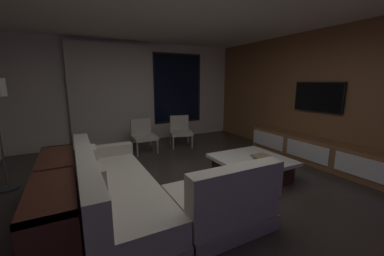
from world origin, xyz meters
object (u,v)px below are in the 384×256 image
accent_chair_near_window (180,129)px  coffee_table (251,167)px  console_table_behind_couch (57,197)px  book_stack_on_coffee_table (261,157)px  accent_chair_by_curtain (143,134)px  media_console (316,152)px  sectional_couch (142,194)px  mounted_tv (318,97)px

accent_chair_near_window → coffee_table: bearing=-85.0°
console_table_behind_couch → book_stack_on_coffee_table: bearing=0.7°
accent_chair_by_curtain → console_table_behind_couch: accent_chair_by_curtain is taller
media_console → console_table_behind_couch: console_table_behind_couch is taller
sectional_couch → book_stack_on_coffee_table: bearing=4.5°
accent_chair_by_curtain → accent_chair_near_window: bearing=2.4°
sectional_couch → coffee_table: size_ratio=2.16×
accent_chair_near_window → console_table_behind_couch: bearing=-136.2°
coffee_table → mounted_tv: mounted_tv is taller
accent_chair_near_window → accent_chair_by_curtain: 1.01m
sectional_couch → book_stack_on_coffee_table: sectional_couch is taller
book_stack_on_coffee_table → accent_chair_near_window: (-0.34, 2.57, 0.04)m
sectional_couch → console_table_behind_couch: (-0.91, 0.13, 0.12)m
sectional_couch → console_table_behind_couch: 0.93m
console_table_behind_couch → media_console: bearing=0.7°
accent_chair_near_window → sectional_couch: bearing=-123.3°
book_stack_on_coffee_table → sectional_couch: bearing=-175.5°
accent_chair_by_curtain → media_console: accent_chair_by_curtain is taller
accent_chair_near_window → console_table_behind_couch: 3.76m
accent_chair_near_window → mounted_tv: (2.03, -2.35, 0.92)m
sectional_couch → media_console: sectional_couch is taller
book_stack_on_coffee_table → accent_chair_by_curtain: (-1.35, 2.53, 0.04)m
accent_chair_by_curtain → console_table_behind_couch: 3.08m
sectional_couch → media_console: (3.65, 0.19, -0.04)m
accent_chair_near_window → accent_chair_by_curtain: (-1.01, -0.04, 0.00)m
console_table_behind_couch → accent_chair_near_window: bearing=43.8°
sectional_couch → mounted_tv: size_ratio=2.37×
accent_chair_by_curtain → mounted_tv: mounted_tv is taller
accent_chair_near_window → accent_chair_by_curtain: size_ratio=1.00×
sectional_couch → coffee_table: sectional_couch is taller
book_stack_on_coffee_table → mounted_tv: size_ratio=0.27×
mounted_tv → media_console: bearing=-132.5°
accent_chair_near_window → media_console: accent_chair_near_window is taller
coffee_table → sectional_couch: bearing=-172.6°
sectional_couch → accent_chair_near_window: sectional_couch is taller
book_stack_on_coffee_table → console_table_behind_couch: bearing=-179.3°
book_stack_on_coffee_table → mounted_tv: 1.96m
mounted_tv → accent_chair_near_window: bearing=130.9°
accent_chair_by_curtain → media_console: (2.86, -2.50, -0.18)m
accent_chair_by_curtain → console_table_behind_couch: bearing=-123.6°
coffee_table → console_table_behind_couch: bearing=-177.5°
sectional_couch → accent_chair_near_window: 3.28m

